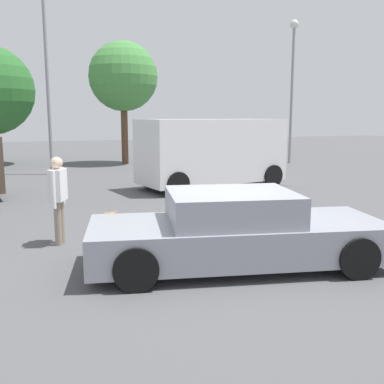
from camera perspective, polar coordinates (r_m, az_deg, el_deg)
ground_plane at (r=7.44m, az=4.39°, el=-9.12°), size 80.00×80.00×0.00m
sedan_foreground at (r=7.16m, az=5.63°, el=-5.10°), size 4.95×2.72×1.23m
dog at (r=9.82m, az=-10.52°, el=-3.20°), size 0.45×0.50×0.38m
van_white at (r=15.08m, az=2.63°, el=5.27°), size 5.21×2.83×2.31m
pedestrian at (r=8.65m, az=-16.87°, el=-0.09°), size 0.38×0.53×1.66m
light_post_near at (r=23.84m, az=12.82°, el=15.18°), size 0.44×0.44×7.17m
light_post_far at (r=19.65m, az=-18.31°, el=17.28°), size 0.44×0.44×7.83m
tree_back_left at (r=23.19m, az=-8.84°, el=14.43°), size 3.45×3.45×6.12m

